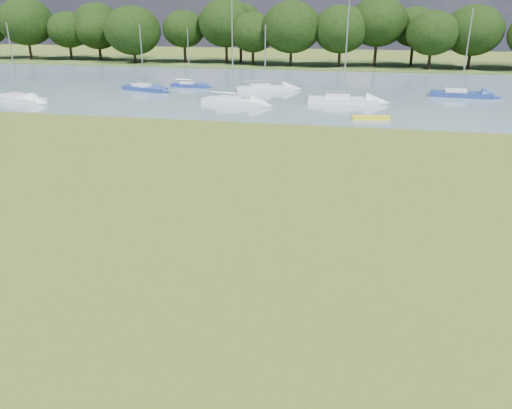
% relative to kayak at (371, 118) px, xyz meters
% --- Properties ---
extents(ground, '(220.00, 220.00, 0.00)m').
position_rel_kayak_xyz_m(ground, '(-3.04, -25.22, -0.22)').
color(ground, olive).
extents(river, '(220.00, 40.00, 0.10)m').
position_rel_kayak_xyz_m(river, '(-3.04, 16.78, -0.22)').
color(river, slate).
rests_on(river, ground).
extents(far_bank, '(220.00, 20.00, 0.40)m').
position_rel_kayak_xyz_m(far_bank, '(-3.04, 46.78, -0.22)').
color(far_bank, '#4C6626').
rests_on(far_bank, ground).
extents(kayak, '(3.42, 1.40, 0.33)m').
position_rel_kayak_xyz_m(kayak, '(0.00, 0.00, 0.00)').
color(kayak, yellow).
rests_on(kayak, river).
extents(tree_line, '(124.65, 9.17, 11.10)m').
position_rel_kayak_xyz_m(tree_line, '(-12.45, 42.78, 6.38)').
color(tree_line, black).
rests_on(tree_line, far_bank).
extents(sailboat_0, '(4.74, 1.63, 7.00)m').
position_rel_kayak_xyz_m(sailboat_0, '(-22.31, 15.57, 0.24)').
color(sailboat_0, navy).
rests_on(sailboat_0, river).
extents(sailboat_1, '(6.92, 3.43, 9.94)m').
position_rel_kayak_xyz_m(sailboat_1, '(-14.01, 4.91, 0.33)').
color(sailboat_1, white).
rests_on(sailboat_1, river).
extents(sailboat_2, '(7.24, 2.18, 10.61)m').
position_rel_kayak_xyz_m(sailboat_2, '(-2.93, 7.85, 0.37)').
color(sailboat_2, white).
rests_on(sailboat_2, river).
extents(sailboat_4, '(6.15, 3.51, 7.52)m').
position_rel_kayak_xyz_m(sailboat_4, '(-26.76, 11.73, 0.29)').
color(sailboat_4, navy).
rests_on(sailboat_4, river).
extents(sailboat_5, '(6.93, 4.12, 7.96)m').
position_rel_kayak_xyz_m(sailboat_5, '(-36.77, 1.96, 0.30)').
color(sailboat_5, white).
rests_on(sailboat_5, river).
extents(sailboat_7, '(6.64, 2.45, 9.28)m').
position_rel_kayak_xyz_m(sailboat_7, '(9.81, 14.59, 0.36)').
color(sailboat_7, navy).
rests_on(sailboat_7, river).
extents(sailboat_8, '(6.98, 4.22, 7.51)m').
position_rel_kayak_xyz_m(sailboat_8, '(-12.46, 14.31, 0.33)').
color(sailboat_8, white).
rests_on(sailboat_8, river).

